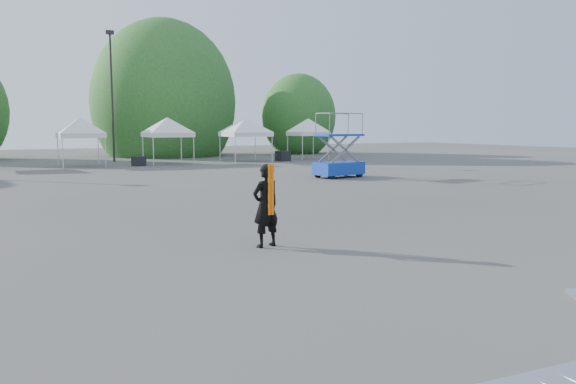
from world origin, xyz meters
name	(u,v)px	position (x,y,z in m)	size (l,w,h in m)	color
ground	(257,240)	(0.00, 0.00, 0.00)	(120.00, 120.00, 0.00)	#474442
light_pole_east	(112,89)	(3.00, 32.00, 5.52)	(0.60, 0.25, 9.80)	black
tree_mid_e	(164,103)	(9.00, 39.00, 4.84)	(5.12, 5.12, 7.79)	#382314
tree_far_e	(299,117)	(22.00, 37.00, 3.63)	(3.84, 3.84, 5.84)	#382314
tent_e	(80,121)	(0.05, 27.85, 3.06)	(4.04, 4.04, 3.88)	silver
tent_f	(167,121)	(5.90, 27.50, 3.06)	(4.35, 4.35, 3.88)	silver
tent_g	(245,121)	(11.79, 27.08, 3.06)	(4.51, 4.51, 3.88)	silver
tent_h	(308,122)	(17.65, 27.70, 3.06)	(3.76, 3.76, 3.88)	silver
man	(266,205)	(-0.16, -0.83, 0.95)	(0.77, 0.59, 1.89)	black
scissor_lift	(339,145)	(10.82, 12.80, 1.71)	(2.79, 1.69, 3.39)	#0B3095
crate_mid	(139,161)	(3.54, 26.47, 0.33)	(0.84, 0.65, 0.65)	black
crate_east	(283,156)	(14.72, 26.56, 0.39)	(1.01, 0.78, 0.78)	black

